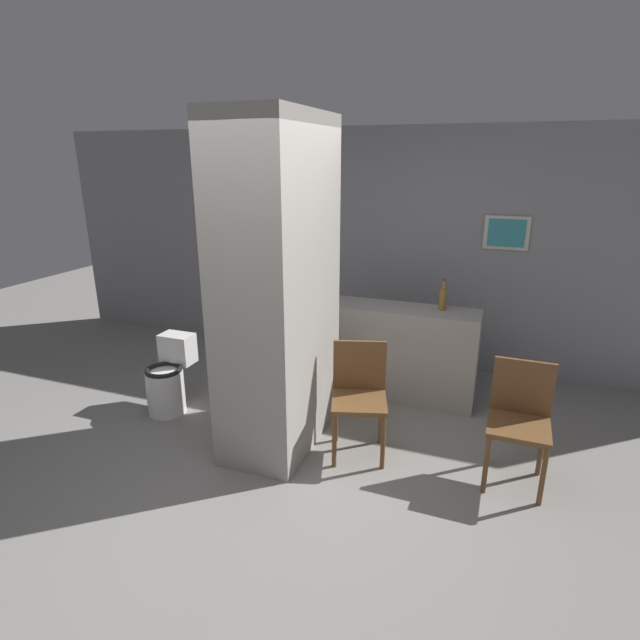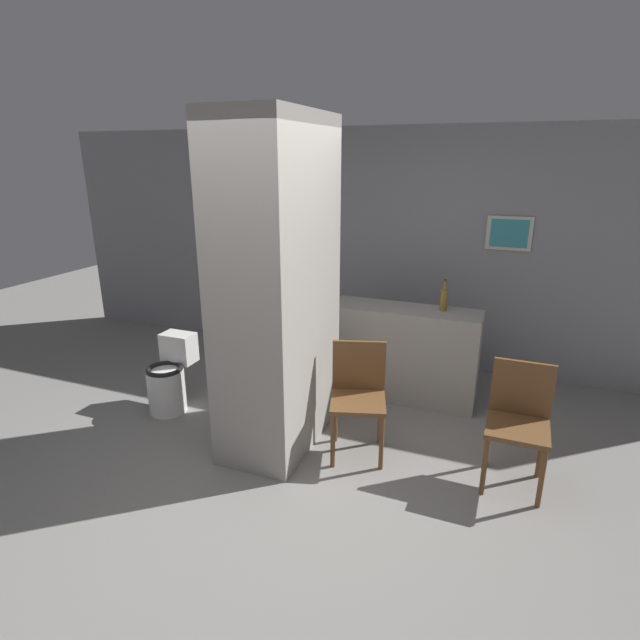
% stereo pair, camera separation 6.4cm
% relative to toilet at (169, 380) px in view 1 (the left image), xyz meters
% --- Properties ---
extents(ground_plane, '(14.00, 14.00, 0.00)m').
position_rel_toilet_xyz_m(ground_plane, '(1.31, -0.65, -0.31)').
color(ground_plane, gray).
extents(wall_back, '(8.00, 0.09, 2.60)m').
position_rel_toilet_xyz_m(wall_back, '(1.31, 1.98, 0.99)').
color(wall_back, gray).
rests_on(wall_back, ground_plane).
extents(pillar_center, '(0.66, 1.16, 2.60)m').
position_rel_toilet_xyz_m(pillar_center, '(1.18, -0.07, 0.99)').
color(pillar_center, gray).
rests_on(pillar_center, ground_plane).
extents(counter_shelf, '(1.43, 0.44, 0.92)m').
position_rel_toilet_xyz_m(counter_shelf, '(1.97, 1.05, 0.15)').
color(counter_shelf, gray).
rests_on(counter_shelf, ground_plane).
extents(toilet, '(0.34, 0.50, 0.70)m').
position_rel_toilet_xyz_m(toilet, '(0.00, 0.00, 0.00)').
color(toilet, white).
rests_on(toilet, ground_plane).
extents(chair_near_pillar, '(0.53, 0.53, 0.90)m').
position_rel_toilet_xyz_m(chair_near_pillar, '(1.85, -0.03, 0.20)').
color(chair_near_pillar, brown).
rests_on(chair_near_pillar, ground_plane).
extents(chair_by_doorway, '(0.43, 0.43, 0.90)m').
position_rel_toilet_xyz_m(chair_by_doorway, '(3.04, -0.00, 0.20)').
color(chair_by_doorway, brown).
rests_on(chair_by_doorway, ground_plane).
extents(bicycle, '(1.80, 0.42, 0.76)m').
position_rel_toilet_xyz_m(bicycle, '(0.71, 1.17, 0.06)').
color(bicycle, black).
rests_on(bicycle, ground_plane).
extents(bottle_tall, '(0.07, 0.07, 0.30)m').
position_rel_toilet_xyz_m(bottle_tall, '(2.32, 1.11, 0.72)').
color(bottle_tall, olive).
rests_on(bottle_tall, counter_shelf).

